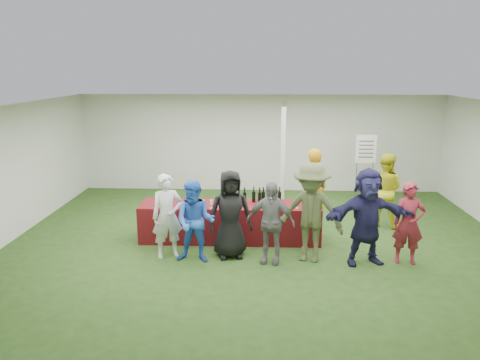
{
  "coord_description": "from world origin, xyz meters",
  "views": [
    {
      "loc": [
        0.0,
        -8.96,
        3.42
      ],
      "look_at": [
        -0.39,
        0.01,
        1.25
      ],
      "focal_mm": 35.0,
      "sensor_mm": 36.0,
      "label": 1
    }
  ],
  "objects_px": {
    "staff_back": "(384,190)",
    "customer_2": "(230,214)",
    "customer_3": "(270,222)",
    "dump_bucket": "(311,204)",
    "customer_4": "(311,213)",
    "customer_6": "(409,223)",
    "staff_pourer": "(312,187)",
    "wine_list_sign": "(366,154)",
    "customer_1": "(195,222)",
    "customer_0": "(167,216)",
    "serving_table": "(230,222)",
    "customer_5": "(367,217)"
  },
  "relations": [
    {
      "from": "dump_bucket",
      "to": "customer_1",
      "type": "distance_m",
      "value": 2.31
    },
    {
      "from": "customer_3",
      "to": "staff_back",
      "type": "bearing_deg",
      "value": 52.73
    },
    {
      "from": "customer_4",
      "to": "customer_6",
      "type": "xyz_separation_m",
      "value": [
        1.72,
        -0.03,
        -0.17
      ]
    },
    {
      "from": "customer_4",
      "to": "customer_6",
      "type": "bearing_deg",
      "value": 15.78
    },
    {
      "from": "staff_back",
      "to": "customer_3",
      "type": "height_order",
      "value": "staff_back"
    },
    {
      "from": "staff_pourer",
      "to": "staff_back",
      "type": "relative_size",
      "value": 1.07
    },
    {
      "from": "customer_4",
      "to": "customer_3",
      "type": "bearing_deg",
      "value": -154.97
    },
    {
      "from": "customer_2",
      "to": "customer_5",
      "type": "distance_m",
      "value": 2.43
    },
    {
      "from": "staff_back",
      "to": "customer_6",
      "type": "height_order",
      "value": "staff_back"
    },
    {
      "from": "dump_bucket",
      "to": "customer_4",
      "type": "height_order",
      "value": "customer_4"
    },
    {
      "from": "customer_4",
      "to": "dump_bucket",
      "type": "bearing_deg",
      "value": 100.81
    },
    {
      "from": "serving_table",
      "to": "staff_pourer",
      "type": "xyz_separation_m",
      "value": [
        1.74,
        0.96,
        0.49
      ]
    },
    {
      "from": "customer_3",
      "to": "customer_5",
      "type": "height_order",
      "value": "customer_5"
    },
    {
      "from": "staff_pourer",
      "to": "staff_back",
      "type": "bearing_deg",
      "value": 177.74
    },
    {
      "from": "customer_4",
      "to": "customer_2",
      "type": "bearing_deg",
      "value": -168.19
    },
    {
      "from": "serving_table",
      "to": "customer_6",
      "type": "relative_size",
      "value": 2.44
    },
    {
      "from": "customer_3",
      "to": "staff_pourer",
      "type": "bearing_deg",
      "value": 77.9
    },
    {
      "from": "staff_back",
      "to": "customer_2",
      "type": "distance_m",
      "value": 3.76
    },
    {
      "from": "serving_table",
      "to": "customer_3",
      "type": "distance_m",
      "value": 1.39
    },
    {
      "from": "dump_bucket",
      "to": "customer_0",
      "type": "height_order",
      "value": "customer_0"
    },
    {
      "from": "customer_2",
      "to": "staff_back",
      "type": "bearing_deg",
      "value": 17.72
    },
    {
      "from": "customer_3",
      "to": "dump_bucket",
      "type": "bearing_deg",
      "value": 60.36
    },
    {
      "from": "customer_0",
      "to": "serving_table",
      "type": "bearing_deg",
      "value": 17.04
    },
    {
      "from": "staff_pourer",
      "to": "customer_2",
      "type": "relative_size",
      "value": 1.07
    },
    {
      "from": "staff_back",
      "to": "customer_2",
      "type": "relative_size",
      "value": 1.0
    },
    {
      "from": "customer_4",
      "to": "wine_list_sign",
      "type": "bearing_deg",
      "value": 81.09
    },
    {
      "from": "serving_table",
      "to": "staff_pourer",
      "type": "relative_size",
      "value": 2.07
    },
    {
      "from": "serving_table",
      "to": "customer_1",
      "type": "relative_size",
      "value": 2.41
    },
    {
      "from": "serving_table",
      "to": "customer_1",
      "type": "xyz_separation_m",
      "value": [
        -0.55,
        -1.11,
        0.37
      ]
    },
    {
      "from": "staff_back",
      "to": "customer_5",
      "type": "distance_m",
      "value": 2.25
    },
    {
      "from": "customer_5",
      "to": "wine_list_sign",
      "type": "bearing_deg",
      "value": 66.91
    },
    {
      "from": "serving_table",
      "to": "customer_5",
      "type": "distance_m",
      "value": 2.74
    },
    {
      "from": "wine_list_sign",
      "to": "customer_5",
      "type": "distance_m",
      "value": 3.74
    },
    {
      "from": "customer_5",
      "to": "staff_back",
      "type": "bearing_deg",
      "value": 56.53
    },
    {
      "from": "customer_4",
      "to": "customer_1",
      "type": "bearing_deg",
      "value": -159.73
    },
    {
      "from": "staff_pourer",
      "to": "dump_bucket",
      "type": "bearing_deg",
      "value": 77.83
    },
    {
      "from": "customer_3",
      "to": "customer_5",
      "type": "distance_m",
      "value": 1.69
    },
    {
      "from": "staff_back",
      "to": "customer_6",
      "type": "xyz_separation_m",
      "value": [
        -0.08,
        -2.04,
        -0.07
      ]
    },
    {
      "from": "staff_back",
      "to": "customer_4",
      "type": "distance_m",
      "value": 2.7
    },
    {
      "from": "serving_table",
      "to": "customer_4",
      "type": "height_order",
      "value": "customer_4"
    },
    {
      "from": "staff_pourer",
      "to": "customer_1",
      "type": "relative_size",
      "value": 1.16
    },
    {
      "from": "customer_2",
      "to": "customer_6",
      "type": "height_order",
      "value": "customer_2"
    },
    {
      "from": "serving_table",
      "to": "staff_back",
      "type": "relative_size",
      "value": 2.22
    },
    {
      "from": "wine_list_sign",
      "to": "staff_pourer",
      "type": "relative_size",
      "value": 1.04
    },
    {
      "from": "staff_pourer",
      "to": "customer_4",
      "type": "distance_m",
      "value": 1.96
    },
    {
      "from": "staff_back",
      "to": "customer_3",
      "type": "xyz_separation_m",
      "value": [
        -2.52,
        -2.11,
        -0.07
      ]
    },
    {
      "from": "customer_1",
      "to": "customer_3",
      "type": "xyz_separation_m",
      "value": [
        1.34,
        0.02,
        -0.0
      ]
    },
    {
      "from": "customer_6",
      "to": "staff_back",
      "type": "bearing_deg",
      "value": 94.19
    },
    {
      "from": "wine_list_sign",
      "to": "customer_3",
      "type": "height_order",
      "value": "wine_list_sign"
    },
    {
      "from": "customer_4",
      "to": "staff_back",
      "type": "bearing_deg",
      "value": 64.72
    }
  ]
}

